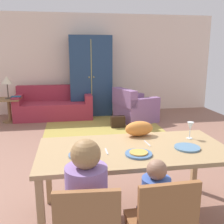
# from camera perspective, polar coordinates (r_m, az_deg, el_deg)

# --- Properties ---
(ground_plane) EXTENTS (7.12, 6.31, 0.02)m
(ground_plane) POSITION_cam_1_polar(r_m,az_deg,el_deg) (4.54, -1.48, -8.83)
(ground_plane) COLOR #8A5E4E
(back_wall) EXTENTS (7.12, 0.10, 2.70)m
(back_wall) POSITION_cam_1_polar(r_m,az_deg,el_deg) (7.41, -5.03, 10.45)
(back_wall) COLOR beige
(back_wall) RESTS_ON ground_plane
(dining_table) EXTENTS (1.87, 0.92, 0.76)m
(dining_table) POSITION_cam_1_polar(r_m,az_deg,el_deg) (2.62, 4.78, -9.29)
(dining_table) COLOR tan
(dining_table) RESTS_ON ground_plane
(plate_near_man) EXTENTS (0.25, 0.25, 0.02)m
(plate_near_man) POSITION_cam_1_polar(r_m,az_deg,el_deg) (2.41, -6.56, -9.37)
(plate_near_man) COLOR #58739F
(plate_near_man) RESTS_ON dining_table
(pizza_near_man) EXTENTS (0.17, 0.17, 0.01)m
(pizza_near_man) POSITION_cam_1_polar(r_m,az_deg,el_deg) (2.41, -6.57, -9.04)
(pizza_near_man) COLOR gold
(pizza_near_man) RESTS_ON plate_near_man
(plate_near_child) EXTENTS (0.25, 0.25, 0.02)m
(plate_near_child) POSITION_cam_1_polar(r_m,az_deg,el_deg) (2.43, 5.86, -9.16)
(plate_near_child) COLOR #4970A1
(plate_near_child) RESTS_ON dining_table
(pizza_near_child) EXTENTS (0.17, 0.17, 0.01)m
(pizza_near_child) POSITION_cam_1_polar(r_m,az_deg,el_deg) (2.43, 5.87, -8.83)
(pizza_near_child) COLOR gold
(pizza_near_child) RESTS_ON plate_near_child
(plate_near_woman) EXTENTS (0.25, 0.25, 0.02)m
(plate_near_woman) POSITION_cam_1_polar(r_m,az_deg,el_deg) (2.67, 16.19, -7.52)
(plate_near_woman) COLOR #567EA0
(plate_near_woman) RESTS_ON dining_table
(wine_glass) EXTENTS (0.07, 0.07, 0.19)m
(wine_glass) POSITION_cam_1_polar(r_m,az_deg,el_deg) (2.94, 16.82, -3.14)
(wine_glass) COLOR silver
(wine_glass) RESTS_ON dining_table
(fork) EXTENTS (0.02, 0.15, 0.01)m
(fork) POSITION_cam_1_polar(r_m,az_deg,el_deg) (2.50, -1.22, -8.61)
(fork) COLOR silver
(fork) RESTS_ON dining_table
(knife) EXTENTS (0.03, 0.17, 0.01)m
(knife) POSITION_cam_1_polar(r_m,az_deg,el_deg) (2.73, 7.75, -6.82)
(knife) COLOR silver
(knife) RESTS_ON dining_table
(person_man) EXTENTS (0.30, 0.41, 1.11)m
(person_man) POSITION_cam_1_polar(r_m,az_deg,el_deg) (2.07, -5.46, -21.50)
(person_man) COLOR #3B384C
(person_man) RESTS_ON ground_plane
(person_child) EXTENTS (0.22, 0.29, 0.92)m
(person_child) POSITION_cam_1_polar(r_m,az_deg,el_deg) (2.20, 9.07, -21.91)
(person_child) COLOR #2D3054
(person_child) RESTS_ON ground_plane
(cat) EXTENTS (0.33, 0.18, 0.17)m
(cat) POSITION_cam_1_polar(r_m,az_deg,el_deg) (2.93, 5.98, -3.64)
(cat) COLOR orange
(cat) RESTS_ON dining_table
(area_rug) EXTENTS (2.60, 1.80, 0.01)m
(area_rug) POSITION_cam_1_polar(r_m,az_deg,el_deg) (6.19, -2.28, -2.67)
(area_rug) COLOR #AA9642
(area_rug) RESTS_ON ground_plane
(couch) EXTENTS (1.93, 0.86, 0.82)m
(couch) POSITION_cam_1_polar(r_m,az_deg,el_deg) (6.93, -12.56, 1.25)
(couch) COLOR #9E2C3E
(couch) RESTS_ON ground_plane
(armchair) EXTENTS (1.09, 1.09, 0.82)m
(armchair) POSITION_cam_1_polar(r_m,az_deg,el_deg) (6.44, 4.88, 0.80)
(armchair) COLOR #895E8E
(armchair) RESTS_ON ground_plane
(armoire) EXTENTS (1.10, 0.59, 2.10)m
(armoire) POSITION_cam_1_polar(r_m,az_deg,el_deg) (7.04, -4.75, 7.87)
(armoire) COLOR navy
(armoire) RESTS_ON ground_plane
(side_table) EXTENTS (0.56, 0.56, 0.58)m
(side_table) POSITION_cam_1_polar(r_m,az_deg,el_deg) (6.81, -21.65, 1.07)
(side_table) COLOR brown
(side_table) RESTS_ON ground_plane
(table_lamp) EXTENTS (0.26, 0.26, 0.54)m
(table_lamp) POSITION_cam_1_polar(r_m,az_deg,el_deg) (6.71, -22.11, 6.35)
(table_lamp) COLOR #4B3B30
(table_lamp) RESTS_ON side_table
(book_lower) EXTENTS (0.22, 0.16, 0.03)m
(book_lower) POSITION_cam_1_polar(r_m,az_deg,el_deg) (6.69, -20.35, 2.87)
(book_lower) COLOR maroon
(book_lower) RESTS_ON side_table
(book_upper) EXTENTS (0.22, 0.16, 0.03)m
(book_upper) POSITION_cam_1_polar(r_m,az_deg,el_deg) (6.72, -20.35, 3.17)
(book_upper) COLOR #21557D
(book_upper) RESTS_ON book_lower
(handbag) EXTENTS (0.32, 0.16, 0.26)m
(handbag) POSITION_cam_1_polar(r_m,az_deg,el_deg) (5.92, 1.30, -2.13)
(handbag) COLOR black
(handbag) RESTS_ON ground_plane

